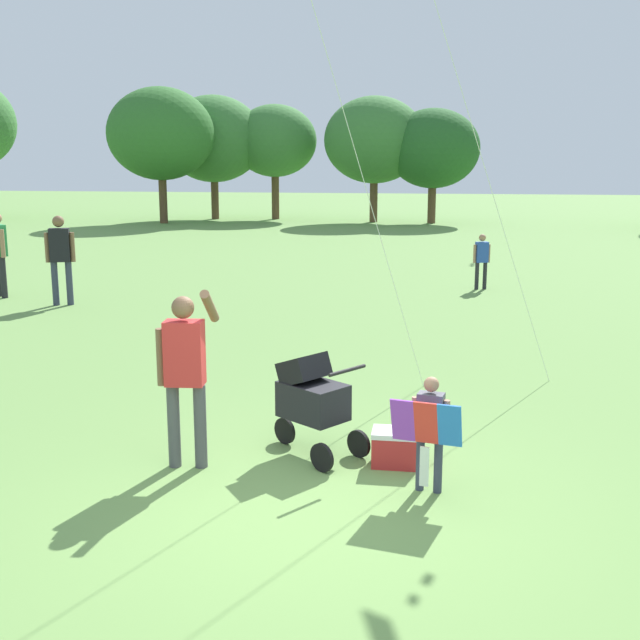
% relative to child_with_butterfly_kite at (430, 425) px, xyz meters
% --- Properties ---
extents(ground_plane, '(120.00, 120.00, 0.00)m').
position_rel_child_with_butterfly_kite_xyz_m(ground_plane, '(-0.99, -0.47, -0.63)').
color(ground_plane, '#668E47').
extents(treeline_distant, '(45.10, 7.05, 6.73)m').
position_rel_child_with_butterfly_kite_xyz_m(treeline_distant, '(-6.53, 29.19, 3.19)').
color(treeline_distant, brown).
rests_on(treeline_distant, ground).
extents(child_with_butterfly_kite, '(0.63, 0.40, 1.06)m').
position_rel_child_with_butterfly_kite_xyz_m(child_with_butterfly_kite, '(0.00, 0.00, 0.00)').
color(child_with_butterfly_kite, '#33384C').
rests_on(child_with_butterfly_kite, ground).
extents(person_adult_flyer, '(0.54, 0.53, 1.74)m').
position_rel_child_with_butterfly_kite_xyz_m(person_adult_flyer, '(-2.30, 0.26, 0.38)').
color(person_adult_flyer, '#4C4C51').
rests_on(person_adult_flyer, ground).
extents(stroller, '(1.05, 0.90, 1.03)m').
position_rel_child_with_butterfly_kite_xyz_m(stroller, '(-1.17, 0.77, -0.02)').
color(stroller, black).
rests_on(stroller, ground).
extents(person_sitting_far, '(0.38, 0.25, 1.25)m').
position_rel_child_with_butterfly_kite_xyz_m(person_sitting_far, '(0.97, 11.34, 0.10)').
color(person_sitting_far, '#232328').
rests_on(person_sitting_far, ground).
extents(person_couple_left, '(0.55, 0.35, 1.80)m').
position_rel_child_with_butterfly_kite_xyz_m(person_couple_left, '(-7.45, 8.08, 0.43)').
color(person_couple_left, '#33384C').
rests_on(person_couple_left, ground).
extents(cooler_box, '(0.45, 0.33, 0.35)m').
position_rel_child_with_butterfly_kite_xyz_m(cooler_box, '(-0.33, 0.60, -0.45)').
color(cooler_box, red).
rests_on(cooler_box, ground).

